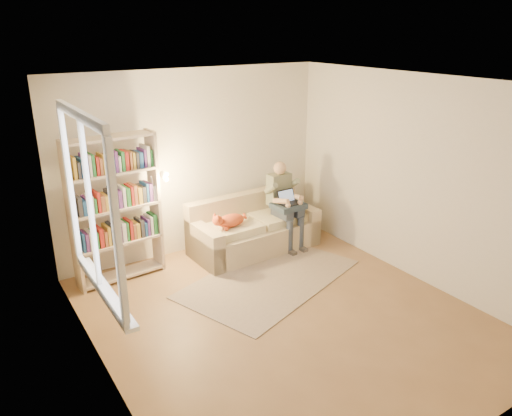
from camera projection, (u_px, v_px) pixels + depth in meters
floor at (284, 316)px, 5.70m from camera, size 4.50×4.50×0.00m
ceiling at (290, 83)px, 4.81m from camera, size 4.00×4.50×0.02m
wall_left at (96, 253)px, 4.25m from camera, size 0.02×4.50×2.60m
wall_right at (416, 180)px, 6.26m from camera, size 0.02×4.50×2.60m
wall_back at (194, 163)px, 7.04m from camera, size 4.00×0.02×2.60m
wall_front at (476, 303)px, 3.47m from camera, size 4.00×0.02×2.60m
window at (95, 235)px, 4.41m from camera, size 0.12×1.52×1.69m
sofa at (253, 231)px, 7.32m from camera, size 1.88×0.90×0.79m
person at (284, 200)px, 7.30m from camera, size 0.36×0.56×1.27m
cat at (231, 220)px, 6.88m from camera, size 0.61×0.23×0.22m
blanket at (284, 207)px, 7.20m from camera, size 0.46×0.38×0.08m
laptop at (284, 201)px, 7.18m from camera, size 0.30×0.25×0.24m
bookshelf at (115, 202)px, 6.21m from camera, size 1.28×0.38×1.90m
rug at (269, 279)px, 6.52m from camera, size 2.67×2.08×0.01m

